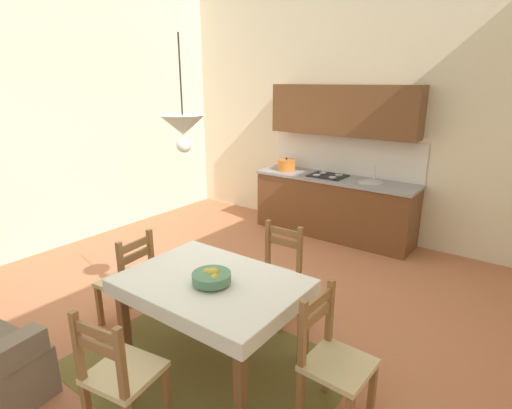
{
  "coord_description": "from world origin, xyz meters",
  "views": [
    {
      "loc": [
        2.56,
        -2.73,
        2.26
      ],
      "look_at": [
        0.35,
        0.25,
        1.12
      ],
      "focal_mm": 28.41,
      "sensor_mm": 36.0,
      "label": 1
    }
  ],
  "objects_px": {
    "dining_chair_window_side": "(333,361)",
    "pendant_lamp": "(183,127)",
    "kitchen_cabinetry": "(336,180)",
    "dining_chair_camera_side": "(120,375)",
    "dining_chair_tv_side": "(128,281)",
    "dining_chair_kitchen_side": "(276,275)",
    "dining_table": "(212,293)",
    "fruit_bowl": "(212,277)"
  },
  "relations": [
    {
      "from": "dining_chair_window_side",
      "to": "pendant_lamp",
      "type": "height_order",
      "value": "pendant_lamp"
    },
    {
      "from": "kitchen_cabinetry",
      "to": "dining_chair_window_side",
      "type": "height_order",
      "value": "kitchen_cabinetry"
    },
    {
      "from": "dining_chair_camera_side",
      "to": "dining_chair_tv_side",
      "type": "distance_m",
      "value": 1.31
    },
    {
      "from": "dining_chair_kitchen_side",
      "to": "dining_chair_camera_side",
      "type": "bearing_deg",
      "value": -90.8
    },
    {
      "from": "dining_chair_tv_side",
      "to": "pendant_lamp",
      "type": "distance_m",
      "value": 1.74
    },
    {
      "from": "dining_chair_kitchen_side",
      "to": "dining_chair_window_side",
      "type": "bearing_deg",
      "value": -38.92
    },
    {
      "from": "dining_table",
      "to": "dining_chair_window_side",
      "type": "distance_m",
      "value": 1.06
    },
    {
      "from": "dining_chair_camera_side",
      "to": "dining_chair_window_side",
      "type": "bearing_deg",
      "value": 42.03
    },
    {
      "from": "dining_chair_window_side",
      "to": "fruit_bowl",
      "type": "distance_m",
      "value": 1.06
    },
    {
      "from": "dining_chair_window_side",
      "to": "dining_table",
      "type": "bearing_deg",
      "value": -176.63
    },
    {
      "from": "pendant_lamp",
      "to": "dining_table",
      "type": "bearing_deg",
      "value": 28.2
    },
    {
      "from": "kitchen_cabinetry",
      "to": "dining_chair_window_side",
      "type": "distance_m",
      "value": 3.59
    },
    {
      "from": "dining_chair_window_side",
      "to": "dining_chair_kitchen_side",
      "type": "height_order",
      "value": "same"
    },
    {
      "from": "dining_chair_window_side",
      "to": "pendant_lamp",
      "type": "relative_size",
      "value": 1.16
    },
    {
      "from": "dining_chair_camera_side",
      "to": "pendant_lamp",
      "type": "xyz_separation_m",
      "value": [
        -0.14,
        0.8,
        1.5
      ]
    },
    {
      "from": "pendant_lamp",
      "to": "dining_chair_kitchen_side",
      "type": "bearing_deg",
      "value": 80.02
    },
    {
      "from": "kitchen_cabinetry",
      "to": "dining_chair_camera_side",
      "type": "height_order",
      "value": "kitchen_cabinetry"
    },
    {
      "from": "dining_chair_window_side",
      "to": "pendant_lamp",
      "type": "xyz_separation_m",
      "value": [
        -1.19,
        -0.14,
        1.5
      ]
    },
    {
      "from": "dining_chair_kitchen_side",
      "to": "fruit_bowl",
      "type": "xyz_separation_m",
      "value": [
        0.03,
        -0.94,
        0.37
      ]
    },
    {
      "from": "dining_chair_window_side",
      "to": "dining_chair_kitchen_side",
      "type": "bearing_deg",
      "value": 141.08
    },
    {
      "from": "dining_chair_camera_side",
      "to": "pendant_lamp",
      "type": "relative_size",
      "value": 1.16
    },
    {
      "from": "dining_chair_kitchen_side",
      "to": "pendant_lamp",
      "type": "height_order",
      "value": "pendant_lamp"
    },
    {
      "from": "dining_table",
      "to": "dining_chair_window_side",
      "type": "bearing_deg",
      "value": 3.37
    },
    {
      "from": "dining_chair_tv_side",
      "to": "dining_chair_kitchen_side",
      "type": "distance_m",
      "value": 1.41
    },
    {
      "from": "dining_chair_kitchen_side",
      "to": "dining_table",
      "type": "bearing_deg",
      "value": -91.4
    },
    {
      "from": "dining_chair_camera_side",
      "to": "fruit_bowl",
      "type": "height_order",
      "value": "dining_chair_camera_side"
    },
    {
      "from": "dining_chair_tv_side",
      "to": "kitchen_cabinetry",
      "type": "bearing_deg",
      "value": 81.46
    },
    {
      "from": "dining_chair_tv_side",
      "to": "dining_table",
      "type": "bearing_deg",
      "value": 3.24
    },
    {
      "from": "kitchen_cabinetry",
      "to": "fruit_bowl",
      "type": "bearing_deg",
      "value": -80.19
    },
    {
      "from": "dining_chair_camera_side",
      "to": "pendant_lamp",
      "type": "distance_m",
      "value": 1.71
    },
    {
      "from": "pendant_lamp",
      "to": "dining_chair_window_side",
      "type": "bearing_deg",
      "value": 6.75
    },
    {
      "from": "dining_chair_camera_side",
      "to": "dining_chair_window_side",
      "type": "relative_size",
      "value": 1.0
    },
    {
      "from": "kitchen_cabinetry",
      "to": "dining_table",
      "type": "distance_m",
      "value": 3.32
    },
    {
      "from": "dining_chair_camera_side",
      "to": "dining_chair_window_side",
      "type": "distance_m",
      "value": 1.4
    },
    {
      "from": "dining_table",
      "to": "fruit_bowl",
      "type": "bearing_deg",
      "value": -44.74
    },
    {
      "from": "kitchen_cabinetry",
      "to": "fruit_bowl",
      "type": "distance_m",
      "value": 3.37
    },
    {
      "from": "dining_chair_camera_side",
      "to": "fruit_bowl",
      "type": "distance_m",
      "value": 0.91
    },
    {
      "from": "kitchen_cabinetry",
      "to": "dining_chair_camera_side",
      "type": "distance_m",
      "value": 4.2
    },
    {
      "from": "dining_chair_kitchen_side",
      "to": "kitchen_cabinetry",
      "type": "bearing_deg",
      "value": 102.84
    },
    {
      "from": "fruit_bowl",
      "to": "pendant_lamp",
      "type": "height_order",
      "value": "pendant_lamp"
    },
    {
      "from": "dining_chair_window_side",
      "to": "pendant_lamp",
      "type": "bearing_deg",
      "value": -173.25
    },
    {
      "from": "dining_chair_kitchen_side",
      "to": "fruit_bowl",
      "type": "distance_m",
      "value": 1.01
    }
  ]
}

